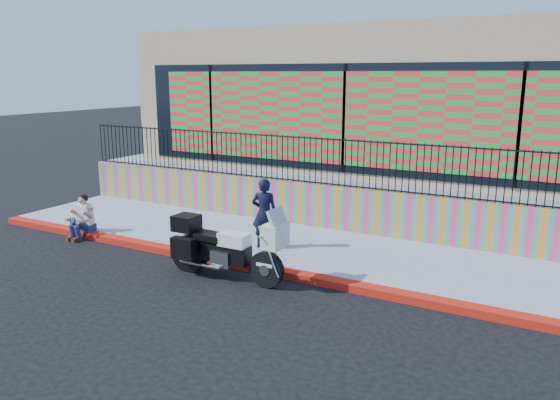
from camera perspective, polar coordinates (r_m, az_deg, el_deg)
The scene contains 10 objects.
ground at distance 11.32m, azimuth -1.75°, elevation -7.56°, with size 90.00×90.00×0.00m, color black.
red_curb at distance 11.29m, azimuth -1.75°, elevation -7.20°, with size 16.00×0.30×0.15m, color red.
sidewalk at distance 12.66m, azimuth 2.08°, elevation -4.95°, with size 16.00×3.00×0.15m, color #8B91A7.
mural_wall at distance 13.88m, azimuth 5.10°, elevation -0.69°, with size 16.00×0.20×1.10m, color #E73C70.
metal_fence at distance 13.65m, azimuth 5.20°, elevation 4.00°, with size 15.80×0.04×1.20m, color black, non-canonical shape.
elevated_platform at distance 18.58m, azimuth 11.52°, elevation 2.35°, with size 16.00×10.00×1.25m, color #8B91A7.
storefront_building at distance 18.08m, azimuth 11.69°, elevation 10.44°, with size 14.00×8.06×4.00m.
police_motorcycle at distance 10.84m, azimuth -5.87°, elevation -4.85°, with size 2.54×0.84×1.58m.
police_officer at distance 12.19m, azimuth -1.64°, elevation -1.39°, with size 0.58×0.38×1.59m, color black.
seated_man at distance 14.32m, azimuth -20.10°, elevation -2.05°, with size 0.54×0.71×1.06m.
Camera 1 is at (5.43, -9.10, 3.97)m, focal length 35.00 mm.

